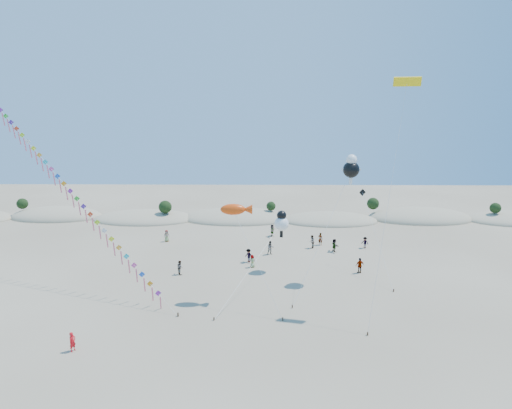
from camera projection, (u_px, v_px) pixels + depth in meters
The scene contains 10 objects.
ground at pixel (199, 376), 30.42m from camera, with size 160.00×160.00×0.00m, color #807159.
dune_ridge at pixel (243, 218), 74.45m from camera, with size 145.30×11.49×5.57m.
kite_train at pixel (71, 193), 45.53m from camera, with size 24.10×15.89×19.38m.
fish_kite at pixel (237, 210), 41.38m from camera, with size 5.98×5.51×9.68m.
cartoon_kite_low at pixel (281, 222), 49.57m from camera, with size 7.47×13.59×7.21m.
cartoon_kite_high at pixel (351, 168), 45.67m from camera, with size 7.66×8.64×13.95m.
parafoil_kite at pixel (407, 86), 37.83m from camera, with size 5.19×7.20×21.44m.
dark_kite at pixel (371, 219), 49.82m from camera, with size 2.00×9.75×9.18m.
flyer_foreground at pixel (72, 342), 33.46m from camera, with size 0.58×0.38×1.60m, color red.
beachgoers at pixel (284, 246), 56.74m from camera, with size 28.93×16.69×1.83m.
Camera 1 is at (4.43, -26.99, 18.53)m, focal length 30.00 mm.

